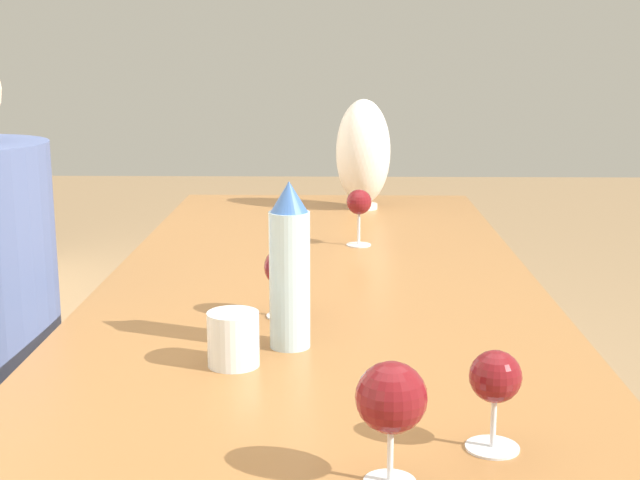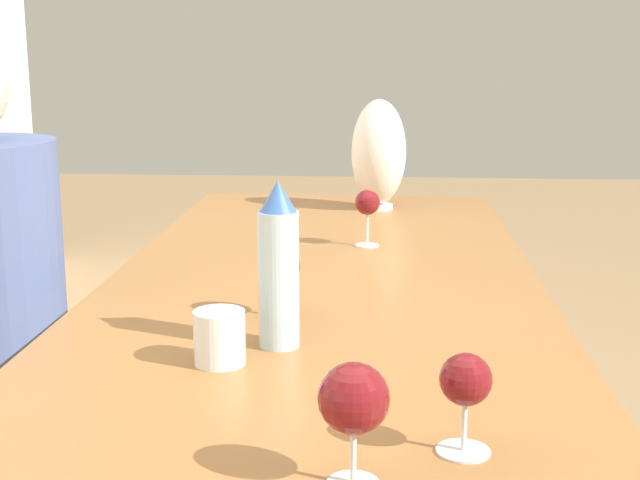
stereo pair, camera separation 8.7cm
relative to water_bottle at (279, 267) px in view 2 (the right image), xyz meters
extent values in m
cube|color=#936033|center=(0.15, -0.04, -0.15)|extent=(2.66, 0.90, 0.04)
cylinder|color=#936033|center=(1.38, -0.39, -0.53)|extent=(0.07, 0.07, 0.73)
cylinder|color=#936033|center=(1.38, 0.31, -0.53)|extent=(0.07, 0.07, 0.73)
cylinder|color=#ADCCD6|center=(0.00, 0.00, -0.02)|extent=(0.07, 0.07, 0.22)
cone|color=#33599E|center=(0.00, 0.00, 0.11)|extent=(0.06, 0.06, 0.05)
cylinder|color=silver|center=(-0.09, 0.08, -0.09)|extent=(0.08, 0.08, 0.08)
cylinder|color=silver|center=(1.24, -0.15, -0.12)|extent=(0.09, 0.09, 0.01)
ellipsoid|color=silver|center=(1.24, -0.15, 0.04)|extent=(0.16, 0.16, 0.31)
cylinder|color=silver|center=(-0.37, -0.26, -0.13)|extent=(0.07, 0.07, 0.00)
cylinder|color=silver|center=(-0.37, -0.26, -0.10)|extent=(0.01, 0.01, 0.06)
sphere|color=maroon|center=(-0.37, -0.26, -0.04)|extent=(0.06, 0.06, 0.06)
cylinder|color=silver|center=(0.74, -0.13, -0.13)|extent=(0.06, 0.06, 0.00)
cylinder|color=silver|center=(0.74, -0.13, -0.09)|extent=(0.01, 0.01, 0.08)
sphere|color=maroon|center=(0.74, -0.13, -0.02)|extent=(0.06, 0.06, 0.06)
cylinder|color=silver|center=(-0.46, -0.13, -0.10)|extent=(0.01, 0.01, 0.06)
sphere|color=maroon|center=(-0.46, -0.13, -0.03)|extent=(0.08, 0.08, 0.08)
cylinder|color=silver|center=(0.16, 0.02, -0.13)|extent=(0.07, 0.07, 0.00)
cylinder|color=silver|center=(0.16, 0.02, -0.10)|extent=(0.01, 0.01, 0.06)
sphere|color=maroon|center=(0.16, 0.02, -0.04)|extent=(0.07, 0.07, 0.07)
camera|label=1|loc=(-1.36, -0.08, 0.35)|focal=50.00mm
camera|label=2|loc=(-1.36, -0.16, 0.35)|focal=50.00mm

